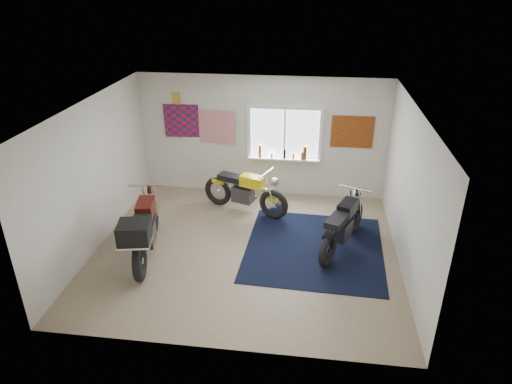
# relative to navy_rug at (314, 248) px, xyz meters

# --- Properties ---
(ground) EXTENTS (5.50, 5.50, 0.00)m
(ground) POSITION_rel_navy_rug_xyz_m (-1.25, -0.20, -0.01)
(ground) COLOR #9E896B
(ground) RESTS_ON ground
(room_shell) EXTENTS (5.50, 5.50, 5.50)m
(room_shell) POSITION_rel_navy_rug_xyz_m (-1.25, -0.20, 1.63)
(room_shell) COLOR white
(room_shell) RESTS_ON ground
(navy_rug) EXTENTS (2.60, 2.70, 0.01)m
(navy_rug) POSITION_rel_navy_rug_xyz_m (0.00, 0.00, 0.00)
(navy_rug) COLOR black
(navy_rug) RESTS_ON ground
(window_assembly) EXTENTS (1.66, 0.17, 1.26)m
(window_assembly) POSITION_rel_navy_rug_xyz_m (-0.75, 2.27, 1.36)
(window_assembly) COLOR white
(window_assembly) RESTS_ON room_shell
(oil_bottles) EXTENTS (1.08, 0.09, 0.30)m
(oil_bottles) POSITION_rel_navy_rug_xyz_m (-0.64, 2.20, 1.02)
(oil_bottles) COLOR #875C13
(oil_bottles) RESTS_ON window_assembly
(flag_display) EXTENTS (1.60, 0.10, 1.17)m
(flag_display) POSITION_rel_navy_rug_xyz_m (-3.15, 2.28, 2.14)
(flag_display) COLOR red
(flag_display) RESTS_ON room_shell
(triumph_poster) EXTENTS (0.90, 0.03, 0.70)m
(triumph_poster) POSITION_rel_navy_rug_xyz_m (0.70, 2.28, 1.54)
(triumph_poster) COLOR #A54C14
(triumph_poster) RESTS_ON room_shell
(yellow_triumph) EXTENTS (1.92, 0.87, 1.01)m
(yellow_triumph) POSITION_rel_navy_rug_xyz_m (-1.50, 1.31, 0.44)
(yellow_triumph) COLOR black
(yellow_triumph) RESTS_ON ground
(black_chrome_bike) EXTENTS (0.95, 1.88, 1.02)m
(black_chrome_bike) POSITION_rel_navy_rug_xyz_m (0.49, 0.11, 0.44)
(black_chrome_bike) COLOR black
(black_chrome_bike) RESTS_ON navy_rug
(maroon_tourer) EXTENTS (0.89, 2.23, 1.14)m
(maroon_tourer) POSITION_rel_navy_rug_xyz_m (-2.97, -0.73, 0.58)
(maroon_tourer) COLOR black
(maroon_tourer) RESTS_ON ground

